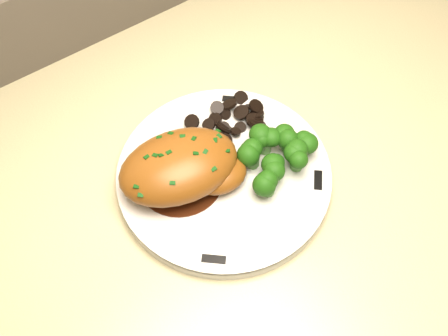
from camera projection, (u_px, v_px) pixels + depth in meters
plate at (224, 176)px, 0.66m from camera, size 0.28×0.28×0.02m
rim_accent_0 at (233, 99)px, 0.71m from camera, size 0.03×0.02×0.00m
rim_accent_1 at (132, 164)px, 0.65m from camera, size 0.02×0.03×0.00m
rim_accent_2 at (214, 259)px, 0.59m from camera, size 0.03×0.02×0.00m
rim_accent_3 at (318, 180)px, 0.64m from camera, size 0.02×0.03×0.00m
gravy_pool at (180, 179)px, 0.64m from camera, size 0.10×0.10×0.00m
chicken_breast at (183, 167)px, 0.62m from camera, size 0.15×0.12×0.05m
mushroom_pile at (230, 126)px, 0.68m from camera, size 0.08×0.06×0.02m
broccoli_florets at (279, 155)px, 0.64m from camera, size 0.09×0.07×0.04m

